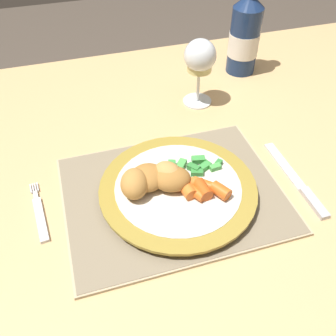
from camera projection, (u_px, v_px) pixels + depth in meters
ground_plane at (170, 319)px, 1.25m from camera, size 6.00×6.00×0.00m
dining_table at (171, 184)px, 0.80m from camera, size 1.47×0.91×0.74m
placemat at (173, 194)px, 0.66m from camera, size 0.38×0.30×0.01m
dinner_plate at (178, 190)px, 0.65m from camera, size 0.27×0.27×0.02m
breaded_croquettes at (155, 179)px, 0.63m from camera, size 0.13×0.09×0.04m
green_beans_pile at (189, 169)px, 0.66m from camera, size 0.11×0.08×0.01m
glazed_carrots at (199, 188)px, 0.63m from camera, size 0.08×0.06×0.02m
fork at (40, 215)px, 0.63m from camera, size 0.03×0.14×0.01m
table_knife at (299, 184)px, 0.68m from camera, size 0.02×0.20×0.01m
wine_glass at (200, 59)px, 0.80m from camera, size 0.07×0.07×0.15m
bottle at (245, 34)px, 0.91m from camera, size 0.08×0.08×0.26m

